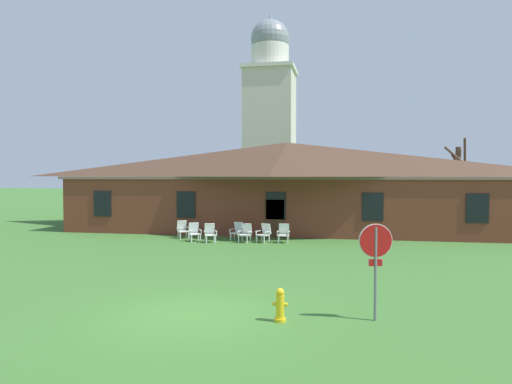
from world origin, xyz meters
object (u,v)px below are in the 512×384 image
Objects in this scene: lawn_chair_left_end at (210,233)px; lawn_chair_middle at (238,231)px; stop_sign at (376,253)px; lawn_chair_right_end at (245,233)px; lawn_chair_near_door at (194,232)px; fire_hydrant at (280,306)px; lawn_chair_under_eave at (284,233)px; lawn_chair_by_porch at (183,229)px; lawn_chair_far_side at (264,233)px.

lawn_chair_left_end and lawn_chair_middle have the same top height.
stop_sign reaches higher than lawn_chair_right_end.
lawn_chair_near_door is 2.26m from lawn_chair_middle.
lawn_chair_under_eave is at bearing 97.00° from fire_hydrant.
stop_sign is 2.40× the size of lawn_chair_by_porch.
lawn_chair_by_porch and lawn_chair_near_door have the same top height.
lawn_chair_under_eave is at bearing 7.92° from lawn_chair_right_end.
lawn_chair_left_end is (1.91, -1.22, 0.00)m from lawn_chair_by_porch.
lawn_chair_near_door and lawn_chair_under_eave have the same top height.
lawn_chair_left_end is 1.00× the size of lawn_chair_right_end.
stop_sign is at bearing -63.77° from lawn_chair_middle.
stop_sign reaches higher than lawn_chair_near_door.
lawn_chair_middle and lawn_chair_under_eave have the same top height.
lawn_chair_under_eave is at bearing 107.02° from stop_sign.
lawn_chair_right_end and lawn_chair_under_eave have the same top height.
lawn_chair_by_porch and lawn_chair_left_end have the same top height.
lawn_chair_near_door is 1.21× the size of fire_hydrant.
lawn_chair_by_porch and lawn_chair_far_side have the same top height.
lawn_chair_far_side is at bearing -20.27° from lawn_chair_middle.
lawn_chair_left_end is at bearing -170.44° from lawn_chair_right_end.
lawn_chair_right_end is 1.95m from lawn_chair_under_eave.
lawn_chair_far_side is (-4.76, 12.20, -1.11)m from stop_sign.
lawn_chair_right_end is (1.79, 0.30, 0.00)m from lawn_chair_left_end.
lawn_chair_by_porch and lawn_chair_right_end have the same top height.
lawn_chair_left_end is at bearing -14.75° from lawn_chair_near_door.
lawn_chair_left_end is 13.34m from fire_hydrant.
lawn_chair_by_porch is 1.00× the size of lawn_chair_under_eave.
lawn_chair_middle is at bearing 40.23° from lawn_chair_left_end.
lawn_chair_right_end is at bearing 105.63° from fire_hydrant.
lawn_chair_far_side is (4.65, -0.77, 0.00)m from lawn_chair_by_porch.
lawn_chair_left_end is (0.92, -0.24, 0.00)m from lawn_chair_near_door.
lawn_chair_middle is at bearing 159.73° from lawn_chair_far_side.
lawn_chair_far_side is 12.95m from fire_hydrant.
stop_sign is 14.27m from lawn_chair_middle.
lawn_chair_right_end is (3.71, -0.92, 0.00)m from lawn_chair_by_porch.
lawn_chair_middle is at bearing 169.85° from lawn_chair_under_eave.
lawn_chair_right_end is at bearing -172.08° from lawn_chair_under_eave.
lawn_chair_left_end is at bearing 122.56° from stop_sign.
lawn_chair_left_end is 1.58m from lawn_chair_middle.
lawn_chair_under_eave is 12.91m from fire_hydrant.
stop_sign reaches higher than lawn_chair_left_end.
lawn_chair_far_side is at bearing 3.35° from lawn_chair_near_door.
stop_sign is at bearing 12.74° from fire_hydrant.
stop_sign is 12.93m from lawn_chair_under_eave.
lawn_chair_middle and lawn_chair_far_side have the same top height.
lawn_chair_left_end is at bearing -171.29° from lawn_chair_under_eave.
fire_hydrant is at bearing -72.85° from lawn_chair_middle.
lawn_chair_under_eave reaches higher than fire_hydrant.
lawn_chair_far_side reaches higher than fire_hydrant.
lawn_chair_far_side is (1.53, -0.57, 0.00)m from lawn_chair_middle.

